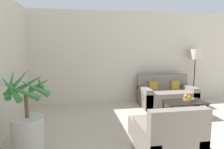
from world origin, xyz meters
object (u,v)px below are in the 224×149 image
object	(u,v)px
sofa_loveseat	(166,95)
coffee_table	(185,103)
ottoman	(148,128)
floor_lamp	(195,57)
orange_fruit	(186,96)
armchair	(168,141)
apple_red	(190,96)
apple_green	(189,97)
potted_palm	(28,122)
fruit_bowl	(189,99)

from	to	relation	value
sofa_loveseat	coffee_table	bearing A→B (deg)	-90.80
coffee_table	ottoman	world-z (taller)	coffee_table
ottoman	floor_lamp	bearing A→B (deg)	43.50
orange_fruit	armchair	xyz separation A→B (m)	(-1.24, -1.67, -0.22)
floor_lamp	coffee_table	size ratio (longest dim) A/B	1.67
apple_red	apple_green	size ratio (longest dim) A/B	1.13
orange_fruit	armchair	world-z (taller)	armchair
coffee_table	orange_fruit	xyz separation A→B (m)	(0.07, 0.08, 0.16)
potted_palm	fruit_bowl	size ratio (longest dim) A/B	5.22
orange_fruit	apple_green	bearing A→B (deg)	-43.28
floor_lamp	fruit_bowl	xyz separation A→B (m)	(-0.91, -1.24, -0.95)
potted_palm	fruit_bowl	xyz separation A→B (m)	(3.45, 0.99, -0.03)
fruit_bowl	apple_red	xyz separation A→B (m)	(0.03, 0.02, 0.07)
orange_fruit	armchair	size ratio (longest dim) A/B	0.10
potted_palm	coffee_table	bearing A→B (deg)	15.52
sofa_loveseat	apple_red	size ratio (longest dim) A/B	20.21
potted_palm	armchair	world-z (taller)	potted_palm
sofa_loveseat	orange_fruit	distance (m)	0.97
coffee_table	fruit_bowl	size ratio (longest dim) A/B	3.71
apple_red	ottoman	size ratio (longest dim) A/B	0.12
apple_red	ottoman	distance (m)	1.70
floor_lamp	apple_red	distance (m)	1.74
armchair	ottoman	distance (m)	0.76
apple_green	fruit_bowl	bearing A→B (deg)	74.61
potted_palm	apple_red	distance (m)	3.62
potted_palm	orange_fruit	world-z (taller)	potted_palm
coffee_table	apple_green	bearing A→B (deg)	8.82
floor_lamp	coffee_table	world-z (taller)	floor_lamp
coffee_table	ottoman	bearing A→B (deg)	-145.39
apple_green	orange_fruit	bearing A→B (deg)	136.72
apple_red	apple_green	distance (m)	0.09
potted_palm	armchair	size ratio (longest dim) A/B	1.55
floor_lamp	apple_red	size ratio (longest dim) A/B	21.19
fruit_bowl	orange_fruit	size ratio (longest dim) A/B	2.84
apple_green	floor_lamp	bearing A→B (deg)	54.49
apple_red	armchair	world-z (taller)	armchair
armchair	ottoman	bearing A→B (deg)	93.47
apple_green	armchair	world-z (taller)	armchair
armchair	coffee_table	bearing A→B (deg)	53.60
sofa_loveseat	coffee_table	xyz separation A→B (m)	(-0.01, -1.02, 0.06)
sofa_loveseat	floor_lamp	world-z (taller)	floor_lamp
floor_lamp	armchair	size ratio (longest dim) A/B	1.84
apple_red	orange_fruit	size ratio (longest dim) A/B	0.83
sofa_loveseat	fruit_bowl	world-z (taller)	sofa_loveseat
armchair	fruit_bowl	bearing A→B (deg)	51.64
coffee_table	orange_fruit	world-z (taller)	orange_fruit
apple_green	orange_fruit	world-z (taller)	orange_fruit
orange_fruit	armchair	distance (m)	2.09
armchair	ottoman	size ratio (longest dim) A/B	1.37
fruit_bowl	apple_red	size ratio (longest dim) A/B	3.42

